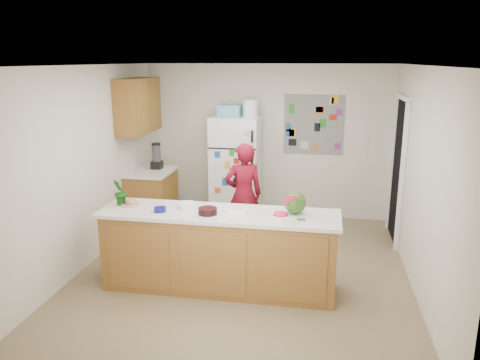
% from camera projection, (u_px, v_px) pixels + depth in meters
% --- Properties ---
extents(floor, '(4.00, 4.50, 0.02)m').
position_uv_depth(floor, '(244.00, 271.00, 5.87)').
color(floor, brown).
rests_on(floor, ground).
extents(wall_back, '(4.00, 0.02, 2.50)m').
position_uv_depth(wall_back, '(267.00, 141.00, 7.70)').
color(wall_back, beige).
rests_on(wall_back, ground).
extents(wall_left, '(0.02, 4.50, 2.50)m').
position_uv_depth(wall_left, '(87.00, 167.00, 5.89)').
color(wall_left, beige).
rests_on(wall_left, ground).
extents(wall_right, '(0.02, 4.50, 2.50)m').
position_uv_depth(wall_right, '(422.00, 181.00, 5.21)').
color(wall_right, beige).
rests_on(wall_right, ground).
extents(ceiling, '(4.00, 4.50, 0.02)m').
position_uv_depth(ceiling, '(244.00, 64.00, 5.23)').
color(ceiling, white).
rests_on(ceiling, wall_back).
extents(doorway, '(0.03, 0.85, 2.04)m').
position_uv_depth(doorway, '(398.00, 171.00, 6.65)').
color(doorway, black).
rests_on(doorway, ground).
extents(peninsula_base, '(2.60, 0.62, 0.88)m').
position_uv_depth(peninsula_base, '(219.00, 252.00, 5.31)').
color(peninsula_base, brown).
rests_on(peninsula_base, floor).
extents(peninsula_top, '(2.68, 0.70, 0.04)m').
position_uv_depth(peninsula_top, '(219.00, 214.00, 5.20)').
color(peninsula_top, silver).
rests_on(peninsula_top, peninsula_base).
extents(side_counter_base, '(0.60, 0.80, 0.86)m').
position_uv_depth(side_counter_base, '(152.00, 200.00, 7.33)').
color(side_counter_base, brown).
rests_on(side_counter_base, floor).
extents(side_counter_top, '(0.64, 0.84, 0.04)m').
position_uv_depth(side_counter_top, '(151.00, 172.00, 7.22)').
color(side_counter_top, silver).
rests_on(side_counter_top, side_counter_base).
extents(upper_cabinets, '(0.35, 1.00, 0.80)m').
position_uv_depth(upper_cabinets, '(138.00, 105.00, 6.94)').
color(upper_cabinets, brown).
rests_on(upper_cabinets, wall_left).
extents(refrigerator, '(0.75, 0.70, 1.70)m').
position_uv_depth(refrigerator, '(236.00, 169.00, 7.52)').
color(refrigerator, silver).
rests_on(refrigerator, floor).
extents(fridge_top_bin, '(0.35, 0.28, 0.18)m').
position_uv_depth(fridge_top_bin, '(230.00, 110.00, 7.30)').
color(fridge_top_bin, '#5999B2').
rests_on(fridge_top_bin, refrigerator).
extents(photo_collage, '(0.95, 0.01, 0.95)m').
position_uv_depth(photo_collage, '(314.00, 125.00, 7.48)').
color(photo_collage, slate).
rests_on(photo_collage, wall_back).
extents(person, '(0.63, 0.53, 1.47)m').
position_uv_depth(person, '(244.00, 195.00, 6.49)').
color(person, maroon).
rests_on(person, floor).
extents(blender_appliance, '(0.13, 0.13, 0.38)m').
position_uv_depth(blender_appliance, '(157.00, 157.00, 7.29)').
color(blender_appliance, black).
rests_on(blender_appliance, side_counter_top).
extents(cutting_board, '(0.42, 0.36, 0.01)m').
position_uv_depth(cutting_board, '(289.00, 214.00, 5.10)').
color(cutting_board, white).
rests_on(cutting_board, peninsula_top).
extents(watermelon, '(0.24, 0.24, 0.24)m').
position_uv_depth(watermelon, '(295.00, 203.00, 5.08)').
color(watermelon, '#2E601C').
rests_on(watermelon, cutting_board).
extents(watermelon_slice, '(0.15, 0.15, 0.02)m').
position_uv_depth(watermelon_slice, '(280.00, 214.00, 5.06)').
color(watermelon_slice, red).
rests_on(watermelon_slice, cutting_board).
extents(cherry_bowl, '(0.25, 0.25, 0.07)m').
position_uv_depth(cherry_bowl, '(208.00, 211.00, 5.11)').
color(cherry_bowl, black).
rests_on(cherry_bowl, peninsula_top).
extents(white_bowl, '(0.26, 0.26, 0.06)m').
position_uv_depth(white_bowl, '(187.00, 205.00, 5.33)').
color(white_bowl, white).
rests_on(white_bowl, peninsula_top).
extents(cobalt_bowl, '(0.17, 0.17, 0.05)m').
position_uv_depth(cobalt_bowl, '(160.00, 209.00, 5.20)').
color(cobalt_bowl, '#0E1059').
rests_on(cobalt_bowl, peninsula_top).
extents(plate, '(0.23, 0.23, 0.02)m').
position_uv_depth(plate, '(131.00, 205.00, 5.43)').
color(plate, '#C7B497').
rests_on(plate, peninsula_top).
extents(paper_towel, '(0.20, 0.18, 0.02)m').
position_uv_depth(paper_towel, '(237.00, 214.00, 5.11)').
color(paper_towel, white).
rests_on(paper_towel, peninsula_top).
extents(keys, '(0.10, 0.06, 0.01)m').
position_uv_depth(keys, '(301.00, 220.00, 4.93)').
color(keys, gray).
rests_on(keys, peninsula_top).
extents(potted_plant, '(0.18, 0.20, 0.31)m').
position_uv_depth(potted_plant, '(120.00, 192.00, 5.40)').
color(potted_plant, '#1B4810').
rests_on(potted_plant, peninsula_top).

